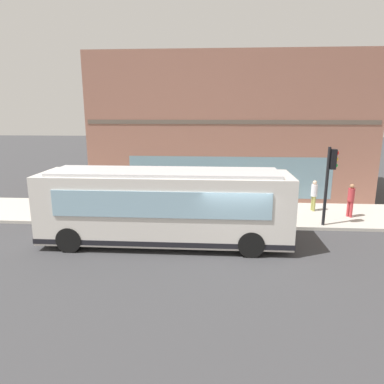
{
  "coord_description": "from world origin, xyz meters",
  "views": [
    {
      "loc": [
        -13.02,
        0.79,
        5.43
      ],
      "look_at": [
        1.75,
        1.81,
        1.93
      ],
      "focal_mm": 32.79,
      "sensor_mm": 36.0,
      "label": 1
    }
  ],
  "objects_px": {
    "city_bus_nearside": "(165,207)",
    "newspaper_vending_box": "(144,209)",
    "traffic_light_near_corner": "(331,171)",
    "fire_hydrant": "(279,207)",
    "pedestrian_near_hydrant": "(351,198)",
    "pedestrian_by_light_pole": "(314,193)"
  },
  "relations": [
    {
      "from": "city_bus_nearside",
      "to": "newspaper_vending_box",
      "type": "distance_m",
      "value": 3.44
    },
    {
      "from": "traffic_light_near_corner",
      "to": "fire_hydrant",
      "type": "relative_size",
      "value": 4.94
    },
    {
      "from": "traffic_light_near_corner",
      "to": "pedestrian_near_hydrant",
      "type": "relative_size",
      "value": 2.16
    },
    {
      "from": "fire_hydrant",
      "to": "pedestrian_near_hydrant",
      "type": "relative_size",
      "value": 0.44
    },
    {
      "from": "pedestrian_by_light_pole",
      "to": "newspaper_vending_box",
      "type": "relative_size",
      "value": 1.82
    },
    {
      "from": "pedestrian_by_light_pole",
      "to": "pedestrian_near_hydrant",
      "type": "distance_m",
      "value": 1.83
    },
    {
      "from": "city_bus_nearside",
      "to": "newspaper_vending_box",
      "type": "height_order",
      "value": "city_bus_nearside"
    },
    {
      "from": "traffic_light_near_corner",
      "to": "fire_hydrant",
      "type": "bearing_deg",
      "value": 46.1
    },
    {
      "from": "pedestrian_by_light_pole",
      "to": "newspaper_vending_box",
      "type": "xyz_separation_m",
      "value": [
        -1.85,
        8.76,
        -0.49
      ]
    },
    {
      "from": "fire_hydrant",
      "to": "newspaper_vending_box",
      "type": "height_order",
      "value": "newspaper_vending_box"
    },
    {
      "from": "city_bus_nearside",
      "to": "fire_hydrant",
      "type": "relative_size",
      "value": 13.57
    },
    {
      "from": "traffic_light_near_corner",
      "to": "pedestrian_near_hydrant",
      "type": "height_order",
      "value": "traffic_light_near_corner"
    },
    {
      "from": "pedestrian_near_hydrant",
      "to": "newspaper_vending_box",
      "type": "relative_size",
      "value": 1.88
    },
    {
      "from": "city_bus_nearside",
      "to": "pedestrian_near_hydrant",
      "type": "bearing_deg",
      "value": -66.66
    },
    {
      "from": "pedestrian_by_light_pole",
      "to": "fire_hydrant",
      "type": "bearing_deg",
      "value": 108.33
    },
    {
      "from": "traffic_light_near_corner",
      "to": "pedestrian_by_light_pole",
      "type": "distance_m",
      "value": 2.89
    },
    {
      "from": "fire_hydrant",
      "to": "pedestrian_by_light_pole",
      "type": "distance_m",
      "value": 2.06
    },
    {
      "from": "city_bus_nearside",
      "to": "traffic_light_near_corner",
      "type": "bearing_deg",
      "value": -71.61
    },
    {
      "from": "city_bus_nearside",
      "to": "traffic_light_near_corner",
      "type": "height_order",
      "value": "traffic_light_near_corner"
    },
    {
      "from": "newspaper_vending_box",
      "to": "pedestrian_by_light_pole",
      "type": "bearing_deg",
      "value": -78.05
    },
    {
      "from": "city_bus_nearside",
      "to": "pedestrian_by_light_pole",
      "type": "bearing_deg",
      "value": -56.52
    },
    {
      "from": "fire_hydrant",
      "to": "pedestrian_near_hydrant",
      "type": "bearing_deg",
      "value": -96.47
    }
  ]
}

